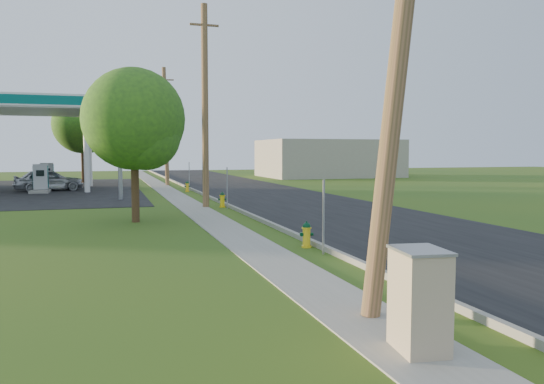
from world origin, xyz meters
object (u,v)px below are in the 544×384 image
(hydrant_mid, at_px, (222,200))
(utility_cabinet, at_px, (419,301))
(fuel_pump_ne, at_px, (41,182))
(tree_lot, at_px, (83,127))
(fuel_pump_se, at_px, (47,179))
(utility_pole_mid, at_px, (205,106))
(tree_verge, at_px, (137,123))
(hydrant_far, at_px, (187,186))
(car_silver, at_px, (49,180))
(utility_pole_near, at_px, (402,24))
(price_pylon, at_px, (119,104))
(utility_pole_far, at_px, (166,126))
(hydrant_near, at_px, (307,235))

(hydrant_mid, relative_size, utility_cabinet, 0.55)
(fuel_pump_ne, relative_size, tree_lot, 0.42)
(tree_lot, relative_size, hydrant_mid, 9.72)
(fuel_pump_se, bearing_deg, tree_lot, 69.32)
(hydrant_mid, xyz_separation_m, utility_cabinet, (-1.38, -19.35, 0.34))
(utility_pole_mid, distance_m, utility_cabinet, 20.05)
(tree_verge, distance_m, hydrant_far, 16.02)
(car_silver, bearing_deg, utility_cabinet, -178.20)
(utility_cabinet, bearing_deg, utility_pole_near, 69.02)
(price_pylon, relative_size, tree_lot, 0.90)
(utility_pole_far, distance_m, fuel_pump_se, 9.84)
(utility_pole_far, height_order, fuel_pump_se, utility_pole_far)
(fuel_pump_se, height_order, hydrant_far, fuel_pump_se)
(tree_lot, bearing_deg, tree_verge, -83.85)
(utility_pole_far, relative_size, tree_lot, 1.25)
(utility_pole_far, distance_m, price_pylon, 13.11)
(fuel_pump_se, distance_m, price_pylon, 13.40)
(hydrant_far, bearing_deg, utility_pole_far, 94.44)
(fuel_pump_ne, distance_m, price_pylon, 10.17)
(utility_pole_far, distance_m, hydrant_mid, 18.78)
(fuel_pump_se, relative_size, hydrant_far, 4.28)
(car_silver, bearing_deg, utility_pole_mid, -160.25)
(tree_lot, bearing_deg, utility_cabinet, -82.17)
(tree_lot, xyz_separation_m, utility_cabinet, (5.90, -42.93, -4.18))
(utility_cabinet, bearing_deg, price_pylon, 97.47)
(hydrant_near, height_order, hydrant_mid, hydrant_mid)
(fuel_pump_se, bearing_deg, price_pylon, -66.50)
(utility_pole_near, bearing_deg, fuel_pump_ne, 106.02)
(utility_pole_near, height_order, car_silver, utility_pole_near)
(hydrant_near, bearing_deg, price_pylon, 105.23)
(hydrant_far, bearing_deg, tree_lot, 118.78)
(price_pylon, bearing_deg, tree_verge, -87.70)
(hydrant_mid, relative_size, hydrant_far, 1.05)
(hydrant_mid, bearing_deg, hydrant_far, 90.97)
(fuel_pump_ne, xyz_separation_m, utility_cabinet, (8.29, -32.59, -0.00))
(hydrant_mid, bearing_deg, hydrant_near, -89.91)
(utility_pole_near, relative_size, utility_pole_far, 1.00)
(utility_pole_far, xyz_separation_m, hydrant_mid, (0.77, -18.24, -4.42))
(fuel_pump_ne, bearing_deg, tree_verge, -73.00)
(hydrant_mid, bearing_deg, tree_verge, -133.76)
(fuel_pump_se, bearing_deg, fuel_pump_ne, -90.00)
(utility_pole_mid, xyz_separation_m, price_pylon, (-3.90, 5.50, 0.48))
(utility_pole_near, height_order, fuel_pump_ne, utility_pole_near)
(price_pylon, height_order, hydrant_far, price_pylon)
(hydrant_far, relative_size, car_silver, 0.16)
(tree_lot, bearing_deg, price_pylon, -81.67)
(hydrant_near, bearing_deg, tree_lot, 101.76)
(utility_cabinet, bearing_deg, tree_lot, 97.83)
(utility_pole_far, height_order, hydrant_near, utility_pole_far)
(utility_pole_mid, bearing_deg, car_silver, 121.14)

